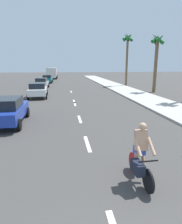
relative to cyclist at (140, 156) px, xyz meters
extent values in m
plane|color=#423F3D|center=(-1.15, 16.12, -0.83)|extent=(160.00, 160.00, 0.00)
cube|color=#B2ADA3|center=(6.26, 18.12, -0.76)|extent=(3.60, 80.00, 0.14)
cube|color=white|center=(-1.15, 3.07, -0.83)|extent=(0.16, 1.80, 0.01)
cube|color=white|center=(-1.15, 7.11, -0.83)|extent=(0.16, 1.80, 0.01)
cube|color=white|center=(-1.15, 12.18, -0.83)|extent=(0.16, 1.80, 0.01)
cube|color=white|center=(-1.15, 13.49, -0.83)|extent=(0.16, 1.80, 0.01)
cube|color=white|center=(-1.15, 20.60, -0.83)|extent=(0.16, 1.80, 0.01)
cylinder|color=black|center=(0.07, -0.49, -0.50)|extent=(0.07, 0.66, 0.66)
cylinder|color=red|center=(0.03, 0.56, -0.50)|extent=(0.07, 0.66, 0.66)
cube|color=black|center=(0.05, 0.04, -0.32)|extent=(0.07, 0.95, 0.04)
cylinder|color=black|center=(0.04, 0.25, -0.08)|extent=(0.03, 0.03, 0.48)
cube|color=black|center=(0.06, -0.41, 0.05)|extent=(0.56, 0.05, 0.03)
cube|color=tan|center=(0.04, 0.11, 0.45)|extent=(0.35, 0.33, 0.63)
sphere|color=tan|center=(0.05, 0.05, 0.88)|extent=(0.22, 0.22, 0.22)
cube|color=#2D51B7|center=(0.04, 0.17, 0.12)|extent=(0.33, 0.23, 0.28)
cube|color=black|center=(-0.16, -0.26, -0.20)|extent=(0.26, 0.53, 0.32)
cylinder|color=tan|center=(0.16, 0.12, -0.20)|extent=(0.12, 0.32, 0.62)
cylinder|color=tan|center=(-0.08, 0.11, -0.20)|extent=(0.12, 0.21, 0.63)
cylinder|color=tan|center=(0.25, -0.14, 0.35)|extent=(0.11, 0.49, 0.41)
cylinder|color=tan|center=(-0.15, -0.16, 0.35)|extent=(0.11, 0.49, 0.41)
cube|color=#1E389E|center=(-5.43, 6.75, -0.14)|extent=(1.82, 4.20, 0.64)
cube|color=black|center=(-5.43, 6.54, 0.46)|extent=(1.58, 2.20, 0.56)
cylinder|color=black|center=(-6.33, 8.16, -0.51)|extent=(0.19, 0.64, 0.64)
cylinder|color=black|center=(-4.57, 8.19, -0.51)|extent=(0.19, 0.64, 0.64)
cylinder|color=black|center=(-4.53, 5.35, -0.51)|extent=(0.19, 0.64, 0.64)
cube|color=white|center=(-4.88, 16.58, -0.14)|extent=(2.00, 4.33, 0.64)
cube|color=black|center=(-4.87, 16.37, 0.46)|extent=(1.68, 2.29, 0.56)
cylinder|color=black|center=(-5.84, 17.98, -0.51)|extent=(0.21, 0.65, 0.64)
cylinder|color=black|center=(-4.06, 18.07, -0.51)|extent=(0.21, 0.65, 0.64)
cylinder|color=black|center=(-5.70, 15.09, -0.51)|extent=(0.21, 0.65, 0.64)
cylinder|color=black|center=(-3.91, 15.18, -0.51)|extent=(0.21, 0.65, 0.64)
cube|color=#B7BABF|center=(-5.35, 25.03, -0.14)|extent=(1.84, 4.07, 0.64)
cube|color=black|center=(-5.35, 24.83, 0.46)|extent=(1.56, 2.14, 0.56)
cylinder|color=black|center=(-6.13, 26.42, -0.51)|extent=(0.20, 0.65, 0.64)
cylinder|color=black|center=(-4.45, 26.35, -0.51)|extent=(0.20, 0.65, 0.64)
cylinder|color=black|center=(-6.24, 23.70, -0.51)|extent=(0.20, 0.65, 0.64)
cylinder|color=black|center=(-4.56, 23.63, -0.51)|extent=(0.20, 0.65, 0.64)
cube|color=#14727A|center=(-5.19, 34.30, -0.14)|extent=(1.84, 4.13, 0.64)
cube|color=black|center=(-5.20, 34.09, 0.46)|extent=(1.57, 2.17, 0.56)
cylinder|color=black|center=(-6.00, 35.71, -0.51)|extent=(0.20, 0.65, 0.64)
cylinder|color=black|center=(-4.29, 35.66, -0.51)|extent=(0.20, 0.65, 0.64)
cylinder|color=black|center=(-6.09, 32.94, -0.51)|extent=(0.20, 0.65, 0.64)
cylinder|color=black|center=(-4.38, 32.88, -0.51)|extent=(0.20, 0.65, 0.64)
cube|color=maroon|center=(-4.97, 48.51, 0.37)|extent=(2.41, 2.35, 1.40)
cube|color=silver|center=(-4.97, 45.52, 0.82)|extent=(2.41, 4.17, 2.30)
cylinder|color=black|center=(-6.17, 48.39, -0.38)|extent=(0.28, 0.90, 0.90)
cylinder|color=black|center=(-3.77, 48.38, -0.38)|extent=(0.28, 0.90, 0.90)
cylinder|color=black|center=(-6.18, 44.49, -0.38)|extent=(0.28, 0.90, 0.90)
cylinder|color=black|center=(-3.78, 44.48, -0.38)|extent=(0.28, 0.90, 0.90)
cylinder|color=brown|center=(9.43, 18.61, 2.50)|extent=(0.41, 0.41, 6.67)
cone|color=#195B23|center=(9.68, 18.64, 5.69)|extent=(0.58, 1.89, 1.20)
cone|color=#195B23|center=(9.57, 18.82, 5.69)|extent=(1.41, 1.21, 1.05)
cone|color=#195B23|center=(9.32, 18.83, 5.69)|extent=(1.66, 1.22, 1.18)
cone|color=#195B23|center=(9.18, 18.64, 5.69)|extent=(0.57, 1.86, 1.07)
cone|color=#195B23|center=(9.34, 18.38, 5.69)|extent=(1.72, 1.01, 1.55)
cone|color=#195B23|center=(9.53, 18.38, 5.69)|extent=(1.39, 0.90, 1.22)
cylinder|color=brown|center=(8.31, 26.62, 3.13)|extent=(0.35, 0.35, 7.91)
cone|color=#195B23|center=(8.56, 26.60, 6.93)|extent=(0.53, 1.60, 1.29)
cone|color=#195B23|center=(8.44, 26.83, 6.93)|extent=(1.64, 1.26, 1.37)
cone|color=#195B23|center=(8.20, 26.84, 6.93)|extent=(1.70, 1.28, 1.20)
cone|color=#195B23|center=(8.06, 26.64, 6.93)|extent=(0.54, 1.53, 1.05)
cone|color=#195B23|center=(8.15, 26.43, 6.93)|extent=(1.25, 1.17, 1.37)
cone|color=#195B23|center=(8.39, 26.38, 6.93)|extent=(1.68, 0.95, 1.43)
camera|label=1|loc=(-2.12, -4.84, 2.55)|focal=30.86mm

